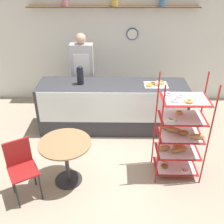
{
  "coord_description": "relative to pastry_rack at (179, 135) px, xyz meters",
  "views": [
    {
      "loc": [
        0.05,
        -3.36,
        3.0
      ],
      "look_at": [
        0.0,
        0.44,
        0.83
      ],
      "focal_mm": 42.0,
      "sensor_mm": 36.0,
      "label": 1
    }
  ],
  "objects": [
    {
      "name": "ground_plane",
      "position": [
        -1.02,
        0.09,
        -0.74
      ],
      "size": [
        14.0,
        14.0,
        0.0
      ],
      "primitive_type": "plane",
      "color": "gray"
    },
    {
      "name": "back_wall",
      "position": [
        -1.02,
        2.74,
        0.63
      ],
      "size": [
        10.0,
        0.3,
        2.7
      ],
      "color": "white",
      "rests_on": "ground_plane"
    },
    {
      "name": "display_counter",
      "position": [
        -1.02,
        1.34,
        -0.25
      ],
      "size": [
        2.88,
        0.76,
        0.97
      ],
      "color": "#333338",
      "rests_on": "ground_plane"
    },
    {
      "name": "pastry_rack",
      "position": [
        0.0,
        0.0,
        0.0
      ],
      "size": [
        0.71,
        0.5,
        1.66
      ],
      "color": "#A51919",
      "rests_on": "ground_plane"
    },
    {
      "name": "person_worker",
      "position": [
        -1.66,
        1.97,
        0.24
      ],
      "size": [
        0.46,
        0.23,
        1.79
      ],
      "color": "#282833",
      "rests_on": "ground_plane"
    },
    {
      "name": "cafe_table",
      "position": [
        -1.69,
        -0.21,
        -0.18
      ],
      "size": [
        0.77,
        0.77,
        0.73
      ],
      "color": "#262628",
      "rests_on": "ground_plane"
    },
    {
      "name": "cafe_chair",
      "position": [
        -2.28,
        -0.47,
        -0.18
      ],
      "size": [
        0.52,
        0.52,
        0.89
      ],
      "rotation": [
        0.0,
        0.0,
        6.83
      ],
      "color": "black",
      "rests_on": "ground_plane"
    },
    {
      "name": "coffee_carafe",
      "position": [
        -1.63,
        1.35,
        0.41
      ],
      "size": [
        0.13,
        0.13,
        0.35
      ],
      "color": "black",
      "rests_on": "display_counter"
    },
    {
      "name": "donut_tray_counter",
      "position": [
        -0.19,
        1.32,
        0.26
      ],
      "size": [
        0.44,
        0.33,
        0.05
      ],
      "color": "silver",
      "rests_on": "display_counter"
    }
  ]
}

